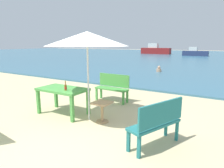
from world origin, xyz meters
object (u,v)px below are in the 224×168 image
object	(u,v)px
beer_bottle_amber	(66,87)
side_table_wood	(102,109)
picnic_table_green	(63,92)
patio_umbrella	(87,39)
bench_green_right	(113,86)
swimmer_person	(159,69)
boat_barge	(155,50)
bench_teal_center	(157,121)
boat_cargo_ship	(195,53)

from	to	relation	value
beer_bottle_amber	side_table_wood	bearing A→B (deg)	10.97
picnic_table_green	beer_bottle_amber	distance (m)	0.36
patio_umbrella	bench_green_right	bearing A→B (deg)	100.45
swimmer_person	boat_barge	bearing A→B (deg)	108.95
picnic_table_green	boat_barge	distance (m)	33.04
bench_teal_center	bench_green_right	world-z (taller)	same
bench_teal_center	boat_cargo_ship	world-z (taller)	boat_cargo_ship
beer_bottle_amber	bench_green_right	size ratio (longest dim) A/B	0.22
patio_umbrella	beer_bottle_amber	bearing A→B (deg)	-164.26
patio_umbrella	bench_green_right	distance (m)	2.44
side_table_wood	bench_green_right	size ratio (longest dim) A/B	0.45
patio_umbrella	boat_cargo_ship	size ratio (longest dim) A/B	0.61
beer_bottle_amber	bench_teal_center	bearing A→B (deg)	-6.89
side_table_wood	bench_teal_center	distance (m)	1.71
bench_green_right	boat_barge	distance (m)	31.37
bench_green_right	swimmer_person	xyz separation A→B (m)	(-0.67, 7.50, -0.30)
bench_teal_center	bench_green_right	size ratio (longest dim) A/B	1.03
patio_umbrella	side_table_wood	xyz separation A→B (m)	(0.41, 0.02, -1.76)
side_table_wood	boat_cargo_ship	bearing A→B (deg)	93.85
beer_bottle_amber	patio_umbrella	world-z (taller)	patio_umbrella
swimmer_person	boat_cargo_ship	distance (m)	20.12
bench_teal_center	boat_barge	xyz separation A→B (m)	(-10.83, 32.55, 0.24)
patio_umbrella	picnic_table_green	bearing A→B (deg)	-178.01
patio_umbrella	bench_teal_center	size ratio (longest dim) A/B	1.85
patio_umbrella	boat_barge	xyz separation A→B (m)	(-8.81, 32.05, -1.34)
beer_bottle_amber	side_table_wood	size ratio (longest dim) A/B	0.49
swimmer_person	patio_umbrella	bearing A→B (deg)	-83.83
swimmer_person	boat_barge	xyz separation A→B (m)	(-7.80, 22.71, 0.54)
beer_bottle_amber	boat_barge	world-z (taller)	boat_barge
patio_umbrella	swimmer_person	distance (m)	9.58
beer_bottle_amber	bench_teal_center	size ratio (longest dim) A/B	0.21
picnic_table_green	boat_cargo_ship	size ratio (longest dim) A/B	0.37
picnic_table_green	patio_umbrella	size ratio (longest dim) A/B	0.61
bench_teal_center	beer_bottle_amber	bearing A→B (deg)	173.11
swimmer_person	beer_bottle_amber	bearing A→B (deg)	-87.73
picnic_table_green	bench_teal_center	size ratio (longest dim) A/B	1.12
boat_cargo_ship	boat_barge	distance (m)	7.69
swimmer_person	boat_barge	world-z (taller)	boat_barge
bench_green_right	swimmer_person	distance (m)	7.54
patio_umbrella	boat_barge	distance (m)	33.26
side_table_wood	boat_barge	size ratio (longest dim) A/B	0.10
beer_bottle_amber	boat_cargo_ship	world-z (taller)	boat_cargo_ship
beer_bottle_amber	boat_cargo_ship	distance (m)	29.64
picnic_table_green	bench_teal_center	world-z (taller)	bench_teal_center
side_table_wood	bench_teal_center	world-z (taller)	bench_teal_center
swimmer_person	bench_teal_center	bearing A→B (deg)	-72.85
swimmer_person	bench_green_right	bearing A→B (deg)	-84.89
picnic_table_green	swimmer_person	size ratio (longest dim) A/B	3.41
picnic_table_green	bench_teal_center	bearing A→B (deg)	-9.11
bench_green_right	boat_cargo_ship	world-z (taller)	boat_cargo_ship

